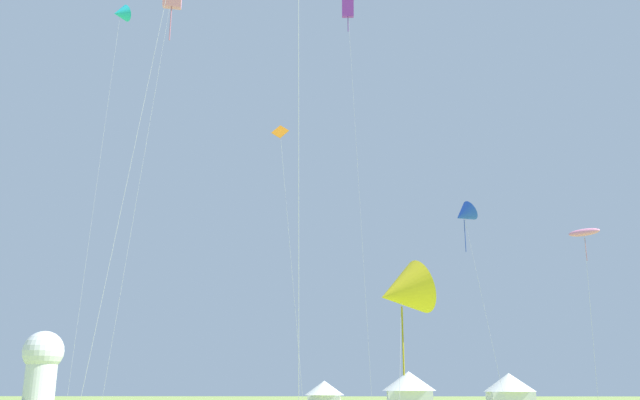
{
  "coord_description": "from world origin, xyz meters",
  "views": [
    {
      "loc": [
        2.27,
        -5.41,
        1.44
      ],
      "look_at": [
        0.0,
        32.0,
        12.07
      ],
      "focal_mm": 37.94,
      "sensor_mm": 36.0,
      "label": 1
    }
  ],
  "objects_px": {
    "kite_cyan_delta": "(120,14)",
    "kite_orange_diamond": "(281,145)",
    "festival_tent_right": "(409,387)",
    "kite_pink_parafoil": "(584,233)",
    "kite_purple_box": "(348,6)",
    "festival_tent_left": "(510,388)",
    "kite_blue_delta": "(464,214)",
    "observatory_dome": "(42,361)",
    "kite_yellow_delta": "(401,292)",
    "festival_tent_center": "(324,393)"
  },
  "relations": [
    {
      "from": "kite_purple_box",
      "to": "kite_orange_diamond",
      "type": "relative_size",
      "value": 1.7
    },
    {
      "from": "kite_orange_diamond",
      "to": "kite_purple_box",
      "type": "bearing_deg",
      "value": 48.81
    },
    {
      "from": "festival_tent_center",
      "to": "kite_purple_box",
      "type": "bearing_deg",
      "value": -71.85
    },
    {
      "from": "kite_yellow_delta",
      "to": "kite_purple_box",
      "type": "distance_m",
      "value": 38.16
    },
    {
      "from": "kite_yellow_delta",
      "to": "kite_purple_box",
      "type": "height_order",
      "value": "kite_purple_box"
    },
    {
      "from": "kite_yellow_delta",
      "to": "kite_pink_parafoil",
      "type": "xyz_separation_m",
      "value": [
        13.12,
        12.52,
        5.65
      ]
    },
    {
      "from": "festival_tent_left",
      "to": "observatory_dome",
      "type": "xyz_separation_m",
      "value": [
        -64.17,
        43.29,
        4.33
      ]
    },
    {
      "from": "kite_pink_parafoil",
      "to": "festival_tent_right",
      "type": "bearing_deg",
      "value": 119.7
    },
    {
      "from": "kite_cyan_delta",
      "to": "kite_orange_diamond",
      "type": "height_order",
      "value": "kite_cyan_delta"
    },
    {
      "from": "kite_cyan_delta",
      "to": "kite_pink_parafoil",
      "type": "xyz_separation_m",
      "value": [
        36.11,
        -6.92,
        -22.15
      ]
    },
    {
      "from": "kite_orange_diamond",
      "to": "observatory_dome",
      "type": "bearing_deg",
      "value": 127.83
    },
    {
      "from": "kite_purple_box",
      "to": "festival_tent_right",
      "type": "bearing_deg",
      "value": 58.88
    },
    {
      "from": "kite_orange_diamond",
      "to": "observatory_dome",
      "type": "distance_m",
      "value": 74.39
    },
    {
      "from": "kite_cyan_delta",
      "to": "kite_orange_diamond",
      "type": "bearing_deg",
      "value": -8.81
    },
    {
      "from": "kite_blue_delta",
      "to": "kite_cyan_delta",
      "type": "relative_size",
      "value": 0.51
    },
    {
      "from": "kite_purple_box",
      "to": "festival_tent_right",
      "type": "height_order",
      "value": "kite_purple_box"
    },
    {
      "from": "kite_purple_box",
      "to": "festival_tent_center",
      "type": "xyz_separation_m",
      "value": [
        -2.72,
        8.31,
        -34.92
      ]
    },
    {
      "from": "kite_pink_parafoil",
      "to": "festival_tent_right",
      "type": "xyz_separation_m",
      "value": [
        -10.84,
        18.99,
        -9.93
      ]
    },
    {
      "from": "kite_blue_delta",
      "to": "kite_pink_parafoil",
      "type": "distance_m",
      "value": 15.62
    },
    {
      "from": "kite_blue_delta",
      "to": "kite_orange_diamond",
      "type": "relative_size",
      "value": 0.81
    },
    {
      "from": "kite_purple_box",
      "to": "observatory_dome",
      "type": "distance_m",
      "value": 78.02
    },
    {
      "from": "kite_orange_diamond",
      "to": "festival_tent_left",
      "type": "bearing_deg",
      "value": 36.58
    },
    {
      "from": "observatory_dome",
      "to": "festival_tent_left",
      "type": "bearing_deg",
      "value": -34.01
    },
    {
      "from": "festival_tent_right",
      "to": "observatory_dome",
      "type": "height_order",
      "value": "observatory_dome"
    },
    {
      "from": "kite_orange_diamond",
      "to": "kite_yellow_delta",
      "type": "bearing_deg",
      "value": -64.82
    },
    {
      "from": "kite_yellow_delta",
      "to": "kite_pink_parafoil",
      "type": "bearing_deg",
      "value": 43.65
    },
    {
      "from": "kite_pink_parafoil",
      "to": "festival_tent_left",
      "type": "xyz_separation_m",
      "value": [
        -1.79,
        18.99,
        -10.03
      ]
    },
    {
      "from": "festival_tent_right",
      "to": "festival_tent_left",
      "type": "distance_m",
      "value": 9.05
    },
    {
      "from": "kite_purple_box",
      "to": "festival_tent_left",
      "type": "height_order",
      "value": "kite_purple_box"
    },
    {
      "from": "festival_tent_right",
      "to": "kite_orange_diamond",
      "type": "bearing_deg",
      "value": -125.69
    },
    {
      "from": "kite_blue_delta",
      "to": "kite_purple_box",
      "type": "relative_size",
      "value": 0.48
    },
    {
      "from": "kite_cyan_delta",
      "to": "observatory_dome",
      "type": "distance_m",
      "value": 68.79
    },
    {
      "from": "kite_blue_delta",
      "to": "festival_tent_left",
      "type": "distance_m",
      "value": 16.37
    },
    {
      "from": "festival_tent_right",
      "to": "kite_pink_parafoil",
      "type": "bearing_deg",
      "value": -60.3
    },
    {
      "from": "observatory_dome",
      "to": "kite_orange_diamond",
      "type": "bearing_deg",
      "value": -52.17
    },
    {
      "from": "kite_orange_diamond",
      "to": "observatory_dome",
      "type": "xyz_separation_m",
      "value": [
        -44.79,
        57.68,
        -14.17
      ]
    },
    {
      "from": "kite_pink_parafoil",
      "to": "kite_orange_diamond",
      "type": "height_order",
      "value": "kite_orange_diamond"
    },
    {
      "from": "kite_pink_parafoil",
      "to": "festival_tent_left",
      "type": "distance_m",
      "value": 21.55
    },
    {
      "from": "festival_tent_center",
      "to": "festival_tent_right",
      "type": "bearing_deg",
      "value": -0.0
    },
    {
      "from": "kite_blue_delta",
      "to": "observatory_dome",
      "type": "bearing_deg",
      "value": 141.05
    },
    {
      "from": "kite_purple_box",
      "to": "festival_tent_right",
      "type": "relative_size",
      "value": 7.61
    },
    {
      "from": "kite_orange_diamond",
      "to": "festival_tent_right",
      "type": "bearing_deg",
      "value": 54.31
    },
    {
      "from": "kite_yellow_delta",
      "to": "kite_orange_diamond",
      "type": "relative_size",
      "value": 0.35
    },
    {
      "from": "festival_tent_right",
      "to": "kite_purple_box",
      "type": "bearing_deg",
      "value": -121.12
    },
    {
      "from": "kite_pink_parafoil",
      "to": "festival_tent_left",
      "type": "relative_size",
      "value": 2.59
    },
    {
      "from": "kite_cyan_delta",
      "to": "kite_pink_parafoil",
      "type": "distance_m",
      "value": 42.92
    },
    {
      "from": "kite_purple_box",
      "to": "observatory_dome",
      "type": "height_order",
      "value": "kite_purple_box"
    },
    {
      "from": "kite_yellow_delta",
      "to": "festival_tent_right",
      "type": "bearing_deg",
      "value": 85.85
    },
    {
      "from": "kite_pink_parafoil",
      "to": "kite_orange_diamond",
      "type": "relative_size",
      "value": 0.55
    },
    {
      "from": "festival_tent_right",
      "to": "festival_tent_left",
      "type": "bearing_deg",
      "value": 0.0
    }
  ]
}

